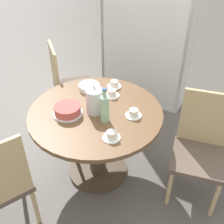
{
  "coord_description": "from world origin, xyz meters",
  "views": [
    {
      "loc": [
        1.02,
        -1.54,
        2.07
      ],
      "look_at": [
        0.0,
        0.28,
        0.52
      ],
      "focal_mm": 45.0,
      "sensor_mm": 36.0,
      "label": 1
    }
  ],
  "objects_px": {
    "cup_b": "(114,84)",
    "chair_b": "(68,84)",
    "cake_main": "(68,110)",
    "cup_d": "(112,94)",
    "chair_a": "(200,147)",
    "bookshelf": "(146,30)",
    "cup_c": "(111,136)",
    "water_bottle": "(105,108)",
    "coffee_pot": "(95,100)",
    "cup_a": "(134,113)"
  },
  "relations": [
    {
      "from": "bookshelf",
      "to": "cup_b",
      "type": "bearing_deg",
      "value": 96.79
    },
    {
      "from": "chair_b",
      "to": "water_bottle",
      "type": "xyz_separation_m",
      "value": [
        0.82,
        -0.6,
        0.34
      ]
    },
    {
      "from": "bookshelf",
      "to": "cake_main",
      "type": "height_order",
      "value": "bookshelf"
    },
    {
      "from": "bookshelf",
      "to": "cup_a",
      "type": "xyz_separation_m",
      "value": [
        0.46,
        -1.27,
        -0.18
      ]
    },
    {
      "from": "chair_a",
      "to": "coffee_pot",
      "type": "height_order",
      "value": "coffee_pot"
    },
    {
      "from": "chair_b",
      "to": "bookshelf",
      "type": "relative_size",
      "value": 0.5
    },
    {
      "from": "bookshelf",
      "to": "coffee_pot",
      "type": "height_order",
      "value": "bookshelf"
    },
    {
      "from": "water_bottle",
      "to": "cup_c",
      "type": "xyz_separation_m",
      "value": [
        0.15,
        -0.16,
        -0.09
      ]
    },
    {
      "from": "chair_b",
      "to": "cup_a",
      "type": "bearing_deg",
      "value": -161.87
    },
    {
      "from": "water_bottle",
      "to": "cup_d",
      "type": "xyz_separation_m",
      "value": [
        -0.12,
        0.33,
        -0.09
      ]
    },
    {
      "from": "bookshelf",
      "to": "cup_b",
      "type": "distance_m",
      "value": 0.98
    },
    {
      "from": "chair_a",
      "to": "cake_main",
      "type": "relative_size",
      "value": 3.9
    },
    {
      "from": "chair_b",
      "to": "coffee_pot",
      "type": "bearing_deg",
      "value": -175.69
    },
    {
      "from": "coffee_pot",
      "to": "cake_main",
      "type": "xyz_separation_m",
      "value": [
        -0.18,
        -0.14,
        -0.07
      ]
    },
    {
      "from": "chair_b",
      "to": "bookshelf",
      "type": "distance_m",
      "value": 1.07
    },
    {
      "from": "chair_a",
      "to": "water_bottle",
      "type": "relative_size",
      "value": 3.21
    },
    {
      "from": "water_bottle",
      "to": "chair_b",
      "type": "bearing_deg",
      "value": 143.69
    },
    {
      "from": "cup_b",
      "to": "chair_b",
      "type": "bearing_deg",
      "value": 168.85
    },
    {
      "from": "chair_b",
      "to": "coffee_pot",
      "type": "relative_size",
      "value": 3.82
    },
    {
      "from": "coffee_pot",
      "to": "cup_b",
      "type": "bearing_deg",
      "value": 97.26
    },
    {
      "from": "chair_a",
      "to": "bookshelf",
      "type": "distance_m",
      "value": 1.55
    },
    {
      "from": "chair_b",
      "to": "cup_b",
      "type": "bearing_deg",
      "value": -148.96
    },
    {
      "from": "chair_a",
      "to": "cup_d",
      "type": "height_order",
      "value": "chair_a"
    },
    {
      "from": "bookshelf",
      "to": "coffee_pot",
      "type": "distance_m",
      "value": 1.38
    },
    {
      "from": "chair_a",
      "to": "cup_b",
      "type": "height_order",
      "value": "chair_a"
    },
    {
      "from": "cup_b",
      "to": "cup_c",
      "type": "bearing_deg",
      "value": -62.81
    },
    {
      "from": "chair_b",
      "to": "cake_main",
      "type": "height_order",
      "value": "chair_b"
    },
    {
      "from": "cup_a",
      "to": "cup_c",
      "type": "distance_m",
      "value": 0.32
    },
    {
      "from": "chair_a",
      "to": "cup_c",
      "type": "height_order",
      "value": "chair_a"
    },
    {
      "from": "cup_a",
      "to": "cup_b",
      "type": "xyz_separation_m",
      "value": [
        -0.35,
        0.32,
        0.0
      ]
    },
    {
      "from": "chair_a",
      "to": "bookshelf",
      "type": "bearing_deg",
      "value": 119.96
    },
    {
      "from": "chair_a",
      "to": "water_bottle",
      "type": "height_order",
      "value": "water_bottle"
    },
    {
      "from": "chair_a",
      "to": "water_bottle",
      "type": "distance_m",
      "value": 0.85
    },
    {
      "from": "chair_b",
      "to": "cup_d",
      "type": "height_order",
      "value": "chair_b"
    },
    {
      "from": "bookshelf",
      "to": "coffee_pot",
      "type": "xyz_separation_m",
      "value": [
        0.17,
        -1.37,
        -0.1
      ]
    },
    {
      "from": "bookshelf",
      "to": "cup_c",
      "type": "bearing_deg",
      "value": 105.45
    },
    {
      "from": "water_bottle",
      "to": "cup_a",
      "type": "distance_m",
      "value": 0.25
    },
    {
      "from": "chair_a",
      "to": "cup_a",
      "type": "xyz_separation_m",
      "value": [
        -0.54,
        -0.16,
        0.25
      ]
    },
    {
      "from": "coffee_pot",
      "to": "cup_a",
      "type": "relative_size",
      "value": 1.84
    },
    {
      "from": "water_bottle",
      "to": "cup_b",
      "type": "bearing_deg",
      "value": 110.64
    },
    {
      "from": "cake_main",
      "to": "cup_d",
      "type": "height_order",
      "value": "cake_main"
    },
    {
      "from": "cup_a",
      "to": "cup_c",
      "type": "bearing_deg",
      "value": -94.24
    },
    {
      "from": "cup_c",
      "to": "cup_d",
      "type": "relative_size",
      "value": 1.0
    },
    {
      "from": "water_bottle",
      "to": "cake_main",
      "type": "bearing_deg",
      "value": -166.43
    },
    {
      "from": "water_bottle",
      "to": "cup_b",
      "type": "relative_size",
      "value": 2.19
    },
    {
      "from": "water_bottle",
      "to": "cake_main",
      "type": "distance_m",
      "value": 0.32
    },
    {
      "from": "bookshelf",
      "to": "chair_a",
      "type": "bearing_deg",
      "value": 131.89
    },
    {
      "from": "cup_b",
      "to": "cup_c",
      "type": "xyz_separation_m",
      "value": [
        0.32,
        -0.63,
        0.0
      ]
    },
    {
      "from": "chair_b",
      "to": "cup_b",
      "type": "distance_m",
      "value": 0.7
    },
    {
      "from": "cup_c",
      "to": "coffee_pot",
      "type": "bearing_deg",
      "value": 141.17
    }
  ]
}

